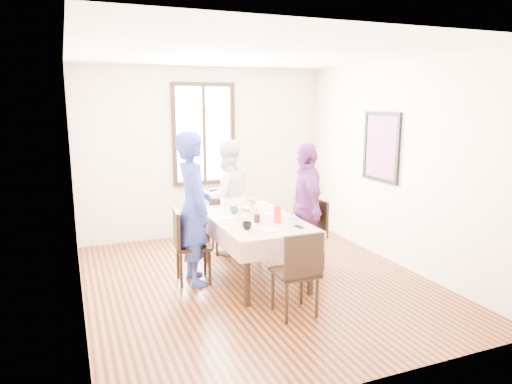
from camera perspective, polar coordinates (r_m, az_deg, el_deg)
ground at (r=5.83m, az=0.11°, el=-10.87°), size 4.50×4.50×0.00m
back_wall at (r=7.58m, az=-6.39°, el=4.77°), size 4.00×0.00×4.00m
right_wall at (r=6.49m, az=16.71°, el=3.29°), size 0.00×4.50×4.50m
window_frame at (r=7.53m, az=-6.39°, el=7.02°), size 1.02×0.06×1.62m
window_pane at (r=7.54m, az=-6.41°, el=7.03°), size 0.90×0.02×1.50m
art_poster at (r=6.69m, az=15.07°, el=5.33°), size 0.04×0.76×0.96m
dining_table at (r=5.84m, az=-0.19°, el=-6.91°), size 0.89×1.61×0.75m
tablecloth at (r=5.73m, az=-0.19°, el=-3.29°), size 1.01×1.73×0.01m
chair_left at (r=5.73m, az=-7.71°, el=-6.53°), size 0.46×0.46×0.91m
chair_right at (r=6.16m, az=6.08°, el=-5.22°), size 0.46×0.46×0.91m
chair_far at (r=6.81m, az=-3.68°, el=-3.58°), size 0.47×0.47×0.91m
chair_near at (r=4.87m, az=4.77°, el=-9.73°), size 0.42×0.42×0.91m
person_left at (r=5.61m, az=-7.64°, el=-1.99°), size 0.45×0.67×1.84m
person_far at (r=6.71m, az=-3.66°, el=-0.61°), size 0.87×0.71×1.64m
person_right at (r=6.06m, az=5.99°, el=-1.84°), size 0.62×1.04×1.66m
mug_black at (r=5.25m, az=-1.11°, el=-4.12°), size 0.13×0.13×0.08m
mug_flag at (r=5.70m, az=2.49°, el=-2.91°), size 0.12×0.12×0.08m
mug_green at (r=5.98m, az=-2.70°, el=-2.22°), size 0.14×0.14×0.08m
serving_bowl at (r=6.14m, az=-0.83°, el=-2.02°), size 0.25×0.25×0.05m
juice_carton at (r=5.52m, az=2.61°, el=-2.72°), size 0.06×0.06×0.20m
butter_tub at (r=5.47m, az=4.60°, el=-3.60°), size 0.14×0.14×0.07m
jam_jar at (r=5.53m, az=0.13°, el=-3.22°), size 0.07×0.07×0.10m
drinking_glass at (r=5.42m, az=-1.55°, el=-3.51°), size 0.07×0.07×0.10m
smartphone at (r=5.35m, az=5.28°, el=-4.27°), size 0.07×0.13×0.01m
flower_vase at (r=5.79m, az=-0.41°, el=-2.40°), size 0.07×0.07×0.13m
plate_left at (r=5.74m, az=-3.29°, el=-3.15°), size 0.20×0.20×0.01m
plate_right at (r=5.94m, az=2.10°, el=-2.64°), size 0.20×0.20×0.01m
plate_far at (r=6.27m, az=-2.30°, el=-1.91°), size 0.20×0.20×0.01m
plate_near at (r=5.22m, az=1.78°, el=-4.62°), size 0.20×0.20×0.01m
butter_lid at (r=5.46m, az=4.60°, el=-3.20°), size 0.12×0.12×0.01m
flower_bunch at (r=5.76m, az=-0.42°, el=-1.28°), size 0.09×0.09×0.10m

